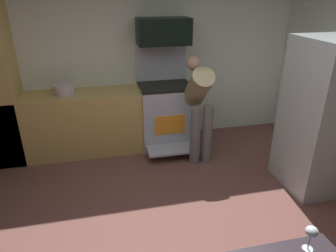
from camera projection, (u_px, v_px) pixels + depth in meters
name	position (u px, v px, depth m)	size (l,w,h in m)	color
ground_plane	(167.00, 236.00, 3.02)	(5.20, 4.80, 0.02)	brown
wall_back	(133.00, 57.00, 4.56)	(5.20, 0.12, 2.60)	silver
lower_cabinet_run	(77.00, 123.00, 4.41)	(2.40, 0.60, 0.90)	tan
oven_range	(165.00, 113.00, 4.64)	(0.76, 0.97, 1.51)	#AEB7C6
microwave	(163.00, 31.00, 4.24)	(0.74, 0.38, 0.36)	black
refrigerator	(329.00, 117.00, 3.50)	(0.87, 0.79, 1.78)	#B3BFC2
person_cook	(199.00, 102.00, 4.12)	(0.31, 0.68, 1.39)	slate
wine_glass_mid	(311.00, 233.00, 1.65)	(0.07, 0.07, 0.16)	silver
stock_pot	(64.00, 89.00, 4.17)	(0.28, 0.28, 0.14)	#BFB2C3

